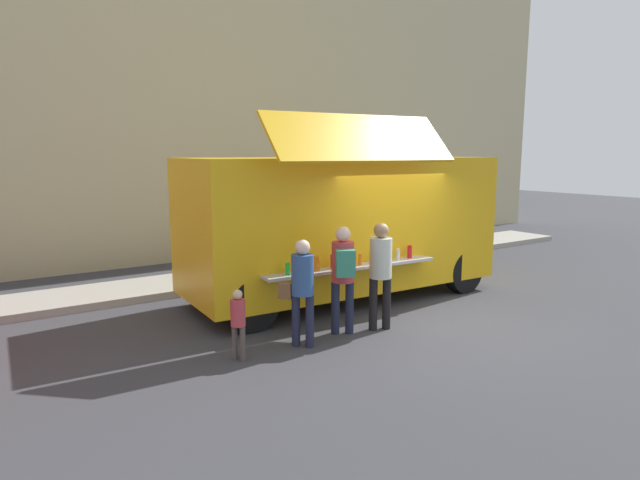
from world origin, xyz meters
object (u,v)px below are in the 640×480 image
(trash_bin, at_px, (420,238))
(child_near_queue, at_px, (238,318))
(customer_front_ordering, at_px, (381,266))
(food_truck_main, at_px, (343,222))
(customer_mid_with_backpack, at_px, (343,269))
(customer_rear_waiting, at_px, (302,284))

(trash_bin, relative_size, child_near_queue, 1.00)
(customer_front_ordering, bearing_deg, food_truck_main, -0.13)
(child_near_queue, bearing_deg, customer_front_ordering, -32.57)
(food_truck_main, height_order, customer_front_ordering, food_truck_main)
(trash_bin, height_order, child_near_queue, trash_bin)
(trash_bin, distance_m, child_near_queue, 8.66)
(food_truck_main, bearing_deg, customer_mid_with_backpack, -123.53)
(customer_mid_with_backpack, bearing_deg, child_near_queue, 119.68)
(food_truck_main, bearing_deg, customer_rear_waiting, -135.91)
(trash_bin, relative_size, customer_front_ordering, 0.57)
(customer_front_ordering, xyz_separation_m, customer_rear_waiting, (-1.49, 0.04, -0.09))
(food_truck_main, bearing_deg, child_near_queue, -147.03)
(customer_rear_waiting, xyz_separation_m, child_near_queue, (-1.02, 0.05, -0.36))
(food_truck_main, height_order, child_near_queue, food_truck_main)
(customer_front_ordering, distance_m, customer_rear_waiting, 1.49)
(trash_bin, bearing_deg, child_near_queue, -151.20)
(child_near_queue, bearing_deg, food_truck_main, -0.31)
(food_truck_main, height_order, customer_mid_with_backpack, food_truck_main)
(child_near_queue, bearing_deg, customer_mid_with_backpack, -28.89)
(trash_bin, relative_size, customer_rear_waiting, 0.62)
(customer_front_ordering, height_order, customer_rear_waiting, customer_front_ordering)
(customer_mid_with_backpack, relative_size, customer_rear_waiting, 1.07)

